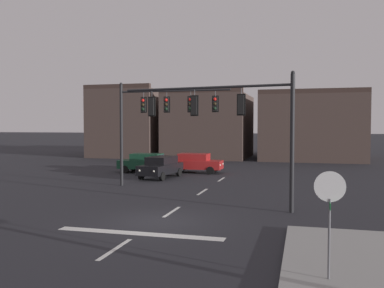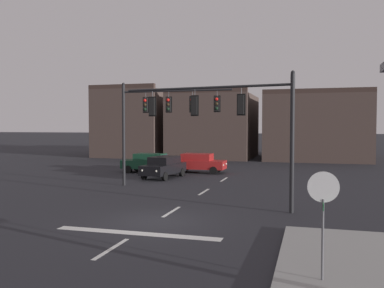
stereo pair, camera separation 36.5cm
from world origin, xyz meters
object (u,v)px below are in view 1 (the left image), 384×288
signal_mast_near_side (231,115)px  signal_mast_far_side (158,113)px  car_lot_farside (161,167)px  car_lot_middle (195,163)px  car_lot_nearside (146,163)px  stop_sign (330,199)px

signal_mast_near_side → signal_mast_far_side: 7.89m
signal_mast_near_side → car_lot_farside: bearing=124.9°
car_lot_middle → car_lot_farside: 4.32m
signal_mast_near_side → signal_mast_far_side: (-5.65, 5.50, 0.30)m
car_lot_nearside → car_lot_farside: bearing=-51.1°
signal_mast_near_side → car_lot_nearside: 16.45m
stop_sign → signal_mast_far_side: bearing=123.5°
car_lot_middle → car_lot_farside: bearing=-112.5°
stop_sign → car_lot_farside: stop_sign is taller
signal_mast_near_side → car_lot_farside: (-7.03, 10.08, -3.58)m
signal_mast_near_side → car_lot_nearside: bearing=125.8°
signal_mast_far_side → car_lot_nearside: bearing=116.5°
car_lot_nearside → car_lot_middle: (4.02, 1.06, 0.00)m
signal_mast_near_side → car_lot_farside: signal_mast_near_side is taller
signal_mast_far_side → car_lot_farside: bearing=106.8°
signal_mast_near_side → stop_sign: (3.99, -9.05, -2.30)m
signal_mast_far_side → car_lot_nearside: signal_mast_far_side is taller
car_lot_farside → signal_mast_near_side: bearing=-55.1°
signal_mast_far_side → car_lot_farside: size_ratio=1.59×
car_lot_middle → car_lot_farside: same height
signal_mast_near_side → stop_sign: 10.15m
signal_mast_far_side → car_lot_middle: size_ratio=1.64×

